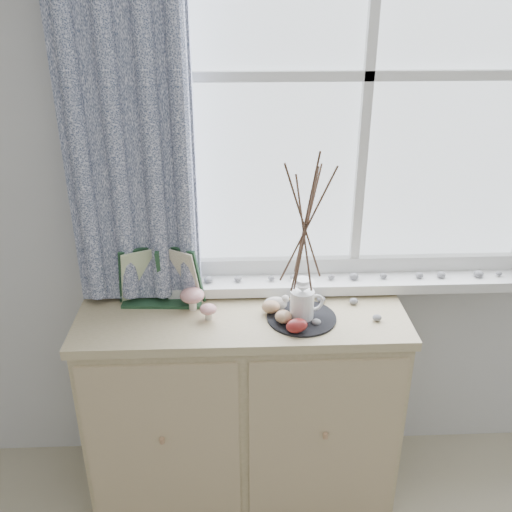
% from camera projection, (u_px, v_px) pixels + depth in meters
% --- Properties ---
extents(sideboard, '(1.20, 0.45, 0.85)m').
position_uv_depth(sideboard, '(243.00, 405.00, 2.26)').
color(sideboard, '#C7B18B').
rests_on(sideboard, ground).
extents(botanical_book, '(0.35, 0.15, 0.24)m').
position_uv_depth(botanical_book, '(160.00, 278.00, 2.07)').
color(botanical_book, '#20442A').
rests_on(botanical_book, sideboard).
extents(toadstool_cluster, '(0.14, 0.15, 0.08)m').
position_uv_depth(toadstool_cluster, '(196.00, 300.00, 2.06)').
color(toadstool_cluster, silver).
rests_on(toadstool_cluster, sideboard).
extents(wooden_eggs, '(0.17, 0.18, 0.07)m').
position_uv_depth(wooden_eggs, '(288.00, 315.00, 2.01)').
color(wooden_eggs, tan).
rests_on(wooden_eggs, sideboard).
extents(songbird_figurine, '(0.12, 0.06, 0.06)m').
position_uv_depth(songbird_figurine, '(275.00, 303.00, 2.08)').
color(songbird_figurine, beige).
rests_on(songbird_figurine, sideboard).
extents(crocheted_doily, '(0.25, 0.25, 0.01)m').
position_uv_depth(crocheted_doily, '(301.00, 318.00, 2.04)').
color(crocheted_doily, black).
rests_on(crocheted_doily, sideboard).
extents(twig_pitcher, '(0.28, 0.28, 0.65)m').
position_uv_depth(twig_pitcher, '(305.00, 223.00, 1.88)').
color(twig_pitcher, white).
rests_on(twig_pitcher, crocheted_doily).
extents(sideboard_pebbles, '(0.33, 0.23, 0.02)m').
position_uv_depth(sideboard_pebbles, '(331.00, 307.00, 2.10)').
color(sideboard_pebbles, gray).
rests_on(sideboard_pebbles, sideboard).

